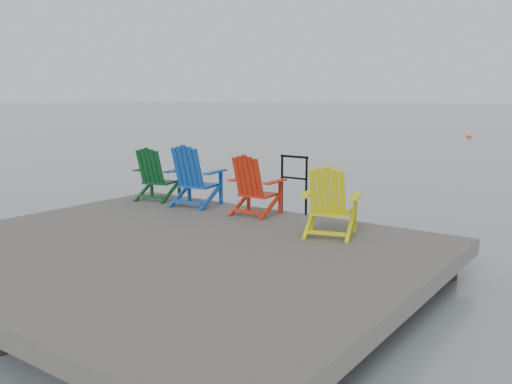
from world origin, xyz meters
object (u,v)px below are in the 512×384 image
Objects in this scene: chair_red at (254,185)px; chair_green at (156,174)px; chair_yellow at (330,201)px; buoy_b at (469,138)px; handrail at (294,179)px; chair_blue at (194,176)px.

chair_green is at bearing 175.30° from chair_red.
chair_green is 0.99× the size of chair_yellow.
chair_red is 25.80m from buoy_b.
chair_green is 25.60m from buoy_b.
buoy_b is (-1.32, 25.55, -0.96)m from chair_green.
handrail is at bearing 122.14° from chair_yellow.
chair_blue reaches higher than chair_green.
chair_blue is 1.09× the size of chair_yellow.
chair_blue is (0.91, -0.01, 0.05)m from chair_green.
chair_blue is 1.21m from chair_red.
chair_yellow reaches higher than handrail.
buoy_b is (-2.22, 25.56, -1.00)m from chair_blue.
chair_green is 0.91m from chair_blue.
handrail is 1.48m from chair_yellow.
chair_red is 1.00× the size of chair_yellow.
chair_red reaches higher than chair_yellow.
chair_green is 2.12m from chair_red.
chair_red reaches higher than buoy_b.
chair_red reaches higher than chair_green.
chair_yellow is at bearing -40.11° from handrail.
chair_yellow is 26.52m from buoy_b.
handrail is 0.63m from chair_red.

